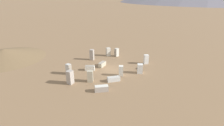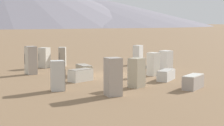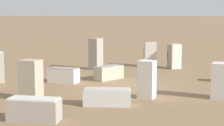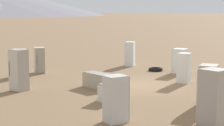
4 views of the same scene
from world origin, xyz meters
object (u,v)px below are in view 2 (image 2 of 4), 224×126
Objects in this scene: discarded_fridge_0 at (138,55)px; discarded_fridge_5 at (58,76)px; discarded_fridge_2 at (31,60)px; scrap_tire at (150,67)px; discarded_fridge_7 at (193,82)px; discarded_fridge_10 at (84,70)px; discarded_fridge_1 at (81,75)px; discarded_fridge_3 at (62,57)px; discarded_fridge_11 at (166,60)px; discarded_fridge_4 at (113,77)px; discarded_fridge_9 at (136,73)px; discarded_fridge_8 at (44,58)px; discarded_fridge_12 at (166,75)px; discarded_fridge_6 at (153,64)px.

discarded_fridge_0 is 1.03× the size of discarded_fridge_5.
scrap_tire is (-5.26, -7.51, -0.87)m from discarded_fridge_2.
discarded_fridge_10 is (8.02, -0.69, -0.01)m from discarded_fridge_7.
discarded_fridge_1 is 8.01m from discarded_fridge_3.
discarded_fridge_0 reaches higher than discarded_fridge_11.
discarded_fridge_4 reaches higher than discarded_fridge_3.
discarded_fridge_4 is at bearing 51.58° from discarded_fridge_5.
discarded_fridge_0 is at bearing 36.60° from discarded_fridge_9.
discarded_fridge_8 reaches higher than scrap_tire.
discarded_fridge_12 is (-10.23, 2.02, -0.46)m from discarded_fridge_3.
discarded_fridge_9 reaches higher than discarded_fridge_12.
discarded_fridge_1 is 5.24m from discarded_fridge_6.
discarded_fridge_12 is (-5.52, -1.18, -0.04)m from discarded_fridge_10.
discarded_fridge_3 is at bearing 160.44° from discarded_fridge_12.
discarded_fridge_7 is 1.08× the size of discarded_fridge_8.
discarded_fridge_4 is 1.18× the size of discarded_fridge_8.
discarded_fridge_12 is at bearing 127.44° from scrap_tire.
discarded_fridge_8 is 0.98× the size of discarded_fridge_9.
discarded_fridge_11 reaches higher than discarded_fridge_7.
discarded_fridge_0 is 7.83m from discarded_fridge_8.
discarded_fridge_4 is at bearing -156.45° from discarded_fridge_6.
discarded_fridge_0 is 11.05m from discarded_fridge_9.
discarded_fridge_3 reaches higher than discarded_fridge_11.
discarded_fridge_10 is 0.93× the size of discarded_fridge_12.
discarded_fridge_4 is 2.10× the size of scrap_tire.
discarded_fridge_9 is at bearing -161.41° from discarded_fridge_2.
discarded_fridge_6 is (-7.29, -4.09, -0.19)m from discarded_fridge_2.
discarded_fridge_0 is 0.95× the size of discarded_fridge_10.
discarded_fridge_1 reaches higher than discarded_fridge_10.
discarded_fridge_9 is at bearing 102.22° from discarded_fridge_10.
discarded_fridge_10 is (3.92, 2.50, -0.42)m from discarded_fridge_6.
discarded_fridge_1 is 0.84× the size of discarded_fridge_4.
discarded_fridge_3 reaches higher than discarded_fridge_12.
discarded_fridge_2 reaches higher than discarded_fridge_4.
discarded_fridge_11 reaches higher than discarded_fridge_10.
discarded_fridge_8 is at bearing 168.49° from discarded_fridge_7.
discarded_fridge_9 is at bearing -153.21° from discarded_fridge_0.
discarded_fridge_11 is at bearing 44.85° from discarded_fridge_4.
discarded_fridge_4 is (-5.62, 12.30, 0.12)m from discarded_fridge_0.
discarded_fridge_1 is 3.34m from discarded_fridge_5.
discarded_fridge_9 reaches higher than scrap_tire.
discarded_fridge_6 is 0.96× the size of discarded_fridge_9.
discarded_fridge_11 is 4.84m from discarded_fridge_12.
discarded_fridge_0 is 7.62m from discarded_fridge_10.
discarded_fridge_12 is (-1.60, 1.32, -0.46)m from discarded_fridge_6.
discarded_fridge_7 is at bearing 157.94° from discarded_fridge_8.
discarded_fridge_1 is 3.94m from discarded_fridge_9.
discarded_fridge_11 reaches higher than scrap_tire.
discarded_fridge_2 is 2.18× the size of scrap_tire.
discarded_fridge_1 is at bearing 97.42° from discarded_fridge_9.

